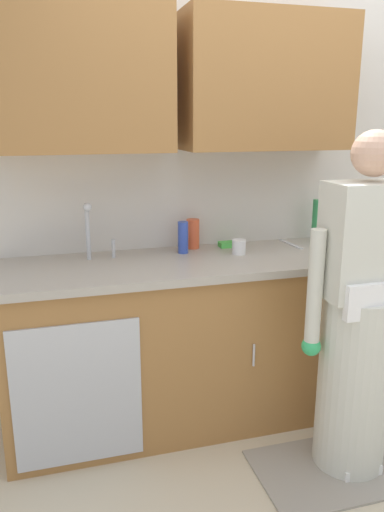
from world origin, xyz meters
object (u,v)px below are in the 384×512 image
Objects in this scene: person_at_sink at (358,334)px; sponge at (229,244)px; sink at (100,269)px; knife_on_counter at (291,244)px; cup_by_sink at (239,247)px; bottle_soap at (193,234)px; bottle_dish_liquid at (317,221)px; bottle_water_short at (183,237)px.

person_at_sink is 14.73× the size of sponge.
sponge is (0.77, 0.20, 0.03)m from sink.
cup_by_sink is at bearing 103.53° from knife_on_counter.
bottle_soap is 0.29m from cup_by_sink.
sink reaches higher than cup_by_sink.
bottle_soap is 0.66× the size of bottle_dish_liquid.
bottle_dish_liquid is 2.34× the size of sponge.
bottle_dish_liquid reaches higher than knife_on_counter.
person_at_sink reaches higher than cup_by_sink.
cup_by_sink is (0.21, -0.20, -0.04)m from bottle_soap.
knife_on_counter is (0.58, -0.08, -0.08)m from bottle_soap.
sink is 0.51m from bottle_water_short.
knife_on_counter is (0.02, 0.76, 0.25)m from person_at_sink.
bottle_water_short is at bearing -177.04° from bottle_dish_liquid.
sponge is (-0.38, 0.05, 0.01)m from knife_on_counter.
sponge is at bearing 178.15° from bottle_dish_liquid.
cup_by_sink is 0.34× the size of knife_on_counter.
sponge is at bearing -8.09° from bottle_soap.
bottle_water_short is (0.48, 0.14, 0.10)m from sink.
bottle_water_short is 0.74× the size of knife_on_counter.
person_at_sink reaches higher than bottle_water_short.
knife_on_counter is (1.14, 0.15, 0.02)m from sink.
bottle_soap is (0.56, 0.23, 0.10)m from sink.
bottle_soap is (-0.56, 0.84, 0.33)m from person_at_sink.
person_at_sink is at bearing 174.06° from knife_on_counter.
bottle_dish_liquid is at bearing 2.96° from bottle_water_short.
sink is 2.96× the size of bottle_soap.
bottle_dish_liquid is at bearing -1.85° from sponge.
bottle_soap is at bearing 78.14° from knife_on_counter.
person_at_sink is at bearing -66.57° from sponge.
cup_by_sink is at bearing -90.48° from sponge.
person_at_sink reaches higher than bottle_dish_liquid.
bottle_water_short is at bearing -168.02° from sponge.
bottle_dish_liquid is (0.21, 0.80, 0.38)m from person_at_sink.
bottle_dish_liquid is 1.07× the size of knife_on_counter.
bottle_water_short is 0.31m from cup_by_sink.
bottle_dish_liquid reaches higher than bottle_water_short.
person_at_sink is 0.79m from cup_by_sink.
knife_on_counter is 0.38m from sponge.
person_at_sink is 1.07m from bottle_soap.
sink reaches higher than knife_on_counter.
sink is at bearing -165.53° from sponge.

